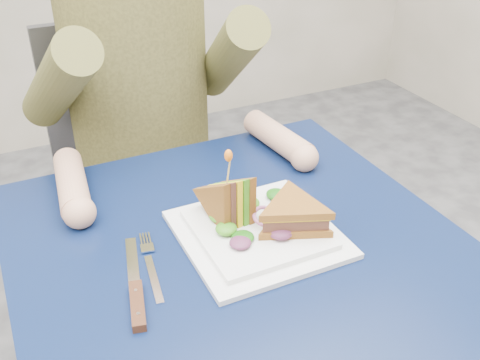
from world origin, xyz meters
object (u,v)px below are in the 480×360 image
chair (138,166)px  knife (136,297)px  sandwich_flat (293,215)px  diner (137,47)px  table (239,278)px  fork (151,267)px  plate (258,232)px  sandwich_upright (229,202)px

chair → knife: (-0.20, -0.72, 0.20)m
chair → sandwich_flat: 0.73m
chair → diner: 0.39m
table → diner: bearing=90.0°
sandwich_flat → knife: bearing=-172.7°
chair → knife: chair is taller
chair → knife: bearing=-105.4°
table → sandwich_flat: (0.09, -0.02, 0.12)m
sandwich_flat → fork: 0.25m
table → plate: size_ratio=2.88×
sandwich_upright → table: bearing=-94.7°
diner → table: bearing=-90.0°
plate → sandwich_upright: (-0.03, 0.04, 0.05)m
diner → plate: (0.04, -0.54, -0.18)m
table → diner: size_ratio=1.01×
chair → sandwich_upright: chair is taller
plate → fork: size_ratio=1.45×
diner → sandwich_flat: (0.09, -0.57, -0.14)m
table → plate: bearing=4.4°
diner → sandwich_flat: diner is taller
table → chair: bearing=90.0°
diner → sandwich_upright: 0.51m
plate → sandwich_upright: 0.07m
sandwich_flat → fork: (-0.25, 0.02, -0.04)m
plate → sandwich_flat: size_ratio=1.37×
sandwich_flat → table: bearing=166.5°
diner → chair: bearing=90.0°
plate → sandwich_upright: bearing=126.6°
table → fork: 0.18m
chair → diner: bearing=-90.0°
chair → sandwich_upright: 0.66m
chair → knife: 0.77m
fork → knife: 0.07m
table → sandwich_flat: sandwich_flat is taller
table → fork: size_ratio=4.19×
table → plate: (0.04, 0.00, 0.09)m
sandwich_upright → knife: sandwich_upright is taller
fork → chair: bearing=76.7°
plate → chair: bearing=93.3°
fork → sandwich_upright: bearing=16.7°
chair → sandwich_upright: bearing=-89.6°
sandwich_flat → diner: bearing=99.2°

